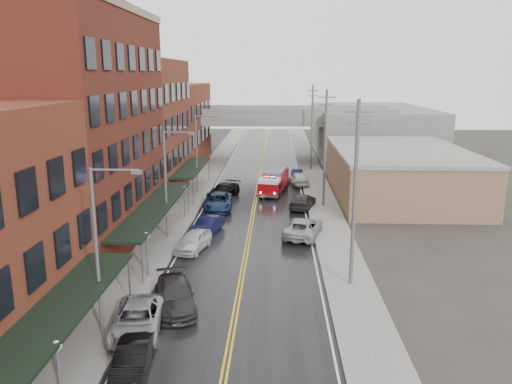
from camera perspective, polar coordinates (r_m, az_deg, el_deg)
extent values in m
cube|color=black|center=(47.54, -0.46, -3.09)|extent=(11.00, 160.00, 0.02)
cube|color=slate|center=(48.43, -9.13, -2.87)|extent=(3.00, 160.00, 0.15)
cube|color=slate|center=(47.73, 8.34, -3.08)|extent=(3.00, 160.00, 0.15)
cube|color=gray|center=(48.13, -7.20, -2.91)|extent=(0.30, 160.00, 0.15)
cube|color=gray|center=(47.58, 6.36, -3.07)|extent=(0.30, 160.00, 0.15)
cube|color=#541C16|center=(41.82, -19.63, 6.46)|extent=(9.00, 20.00, 18.00)
cube|color=#5A291B|center=(58.48, -13.17, 7.15)|extent=(9.00, 15.00, 15.00)
cube|color=maroon|center=(75.55, -9.59, 7.50)|extent=(9.00, 20.00, 12.00)
cube|color=brown|center=(58.24, 15.99, 1.98)|extent=(14.00, 22.00, 5.00)
cube|color=slate|center=(87.48, 12.84, 6.81)|extent=(18.00, 30.00, 8.00)
cube|color=black|center=(24.24, -22.36, -13.29)|extent=(2.60, 16.00, 0.18)
cylinder|color=slate|center=(30.90, -14.27, -9.86)|extent=(0.10, 0.10, 3.00)
cube|color=black|center=(41.12, -11.46, -1.66)|extent=(2.60, 18.00, 0.18)
cylinder|color=slate|center=(33.38, -12.90, -8.00)|extent=(0.10, 0.10, 3.00)
cylinder|color=slate|center=(49.40, -7.74, -0.79)|extent=(0.10, 0.10, 3.00)
cube|color=black|center=(57.85, -7.38, 2.82)|extent=(2.60, 13.00, 0.18)
cylinder|color=slate|center=(52.08, -7.21, -0.04)|extent=(0.10, 0.10, 3.00)
cylinder|color=slate|center=(63.87, -5.41, 2.49)|extent=(0.10, 0.10, 3.00)
cylinder|color=#59595B|center=(23.00, -21.51, -19.30)|extent=(0.14, 0.14, 2.80)
sphere|color=silver|center=(22.25, -21.85, -16.02)|extent=(0.44, 0.44, 0.44)
cylinder|color=#59595B|center=(34.87, -12.29, -7.20)|extent=(0.14, 0.14, 2.80)
sphere|color=silver|center=(34.38, -12.41, -4.86)|extent=(0.44, 0.44, 0.44)
cylinder|color=#59595B|center=(47.91, -8.13, -1.37)|extent=(0.14, 0.14, 2.80)
sphere|color=silver|center=(47.55, -8.19, 0.38)|extent=(0.44, 0.44, 0.44)
cylinder|color=#59595B|center=(26.78, -17.74, -6.86)|extent=(0.18, 0.18, 9.00)
cylinder|color=#59595B|center=(25.25, -15.88, 2.43)|extent=(2.40, 0.12, 0.12)
cube|color=#59595B|center=(24.95, -13.47, 2.21)|extent=(0.50, 0.22, 0.18)
cylinder|color=#59595B|center=(41.55, -10.29, 0.68)|extent=(0.18, 0.18, 9.00)
cylinder|color=#59595B|center=(40.58, -8.89, 6.74)|extent=(2.40, 0.12, 0.12)
cube|color=#59595B|center=(40.39, -7.34, 6.62)|extent=(0.50, 0.22, 0.18)
cylinder|color=#59595B|center=(56.99, -6.82, 4.21)|extent=(0.18, 0.18, 9.00)
cylinder|color=#59595B|center=(56.29, -5.72, 8.63)|extent=(2.40, 0.12, 0.12)
cube|color=#59595B|center=(56.15, -4.60, 8.54)|extent=(0.50, 0.22, 0.18)
cylinder|color=#59595B|center=(31.82, 11.20, -0.47)|extent=(0.24, 0.24, 12.00)
cube|color=#59595B|center=(31.01, 11.64, 8.90)|extent=(1.80, 0.12, 0.12)
cube|color=#59595B|center=(31.07, 11.58, 7.62)|extent=(1.40, 0.12, 0.12)
cylinder|color=#59595B|center=(51.32, 7.90, 4.86)|extent=(0.24, 0.24, 12.00)
cube|color=#59595B|center=(50.83, 8.09, 10.67)|extent=(1.80, 0.12, 0.12)
cube|color=#59595B|center=(50.86, 8.06, 9.88)|extent=(1.40, 0.12, 0.12)
cylinder|color=#59595B|center=(71.10, 6.41, 7.24)|extent=(0.24, 0.24, 12.00)
cube|color=#59595B|center=(70.75, 6.52, 11.43)|extent=(1.80, 0.12, 0.12)
cube|color=#59595B|center=(70.77, 6.51, 10.87)|extent=(1.40, 0.12, 0.12)
cube|color=slate|center=(77.87, 0.73, 8.40)|extent=(40.00, 10.00, 1.50)
cube|color=slate|center=(79.37, -7.28, 5.67)|extent=(1.60, 8.00, 6.00)
cube|color=slate|center=(78.72, 8.79, 5.55)|extent=(1.60, 8.00, 6.00)
cube|color=maroon|center=(58.53, 2.27, 1.44)|extent=(3.14, 5.29, 1.89)
cube|color=maroon|center=(55.21, 1.58, 0.44)|extent=(2.65, 2.72, 1.35)
cube|color=silver|center=(55.02, 1.58, 1.35)|extent=(2.51, 2.52, 0.45)
cube|color=black|center=(55.33, 1.62, 0.75)|extent=(2.50, 1.84, 0.72)
cube|color=slate|center=(58.31, 2.28, 2.48)|extent=(2.85, 4.90, 0.27)
cube|color=black|center=(54.96, 1.59, 1.65)|extent=(1.46, 0.52, 0.13)
sphere|color=#FF0C0C|center=(55.04, 1.08, 1.75)|extent=(0.18, 0.18, 0.18)
sphere|color=#1933FF|center=(54.85, 2.09, 1.70)|extent=(0.18, 0.18, 0.18)
cylinder|color=black|center=(55.48, 0.55, -0.21)|extent=(0.94, 0.48, 0.90)
cylinder|color=black|center=(55.10, 2.57, -0.32)|extent=(0.94, 0.48, 0.90)
cylinder|color=black|center=(58.49, 1.23, 0.49)|extent=(0.94, 0.48, 0.90)
cylinder|color=black|center=(58.12, 3.14, 0.39)|extent=(0.94, 0.48, 0.90)
cylinder|color=black|center=(60.64, 1.67, 0.95)|extent=(0.94, 0.48, 0.90)
cylinder|color=black|center=(60.29, 3.51, 0.86)|extent=(0.94, 0.48, 0.90)
imported|color=black|center=(24.80, -13.89, -18.07)|extent=(1.84, 4.31, 1.38)
imported|color=#96989D|center=(27.97, -13.41, -14.04)|extent=(3.10, 5.73, 1.53)
imported|color=#252528|center=(30.27, -9.25, -11.60)|extent=(3.61, 5.79, 1.57)
imported|color=silver|center=(39.41, -7.18, -5.56)|extent=(2.75, 4.75, 1.52)
imported|color=black|center=(43.28, -5.58, -3.82)|extent=(2.65, 4.71, 1.47)
imported|color=#122246|center=(50.70, -4.34, -1.13)|extent=(3.10, 6.06, 1.64)
imported|color=black|center=(55.64, -3.73, 0.15)|extent=(3.87, 5.80, 1.56)
imported|color=#9CA0A4|center=(42.50, 5.41, -4.05)|extent=(3.97, 6.21, 1.59)
imported|color=#242427|center=(51.41, 5.35, -1.04)|extent=(3.27, 5.41, 1.47)
imported|color=beige|center=(61.97, 4.87, 1.54)|extent=(2.71, 5.12, 1.66)
imported|color=black|center=(65.85, 4.73, 2.10)|extent=(1.82, 4.20, 1.34)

